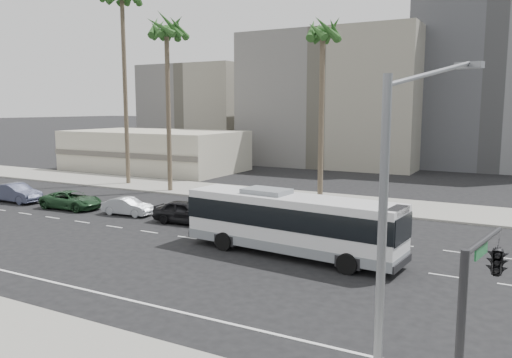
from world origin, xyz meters
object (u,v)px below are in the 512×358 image
Objects in this scene: palm_near at (323,37)px; palm_mid at (167,35)px; car_c at (72,200)px; car_d at (16,193)px; car_b at (128,206)px; city_bus at (291,222)px; car_a at (186,212)px; traffic_signal at (494,262)px; streetlight_corner at (394,224)px.

palm_mid reaches higher than palm_near.
palm_mid is (1.71, 10.30, 13.82)m from car_c.
car_d is 19.08m from palm_mid.
car_d is at bearing 87.68° from car_b.
city_bus is 0.77× the size of palm_mid.
car_a is at bearing -116.73° from palm_near.
car_c is 34.48m from traffic_signal.
city_bus is 15.68m from traffic_signal.
palm_near is (16.55, 11.16, 12.81)m from car_c.
streetlight_corner is (17.80, -15.90, 4.37)m from car_a.
car_d is 0.30× the size of palm_mid.
car_c is at bearing -146.01° from palm_near.
streetlight_corner is at bearing -122.43° from car_c.
palm_mid reaches higher than car_b.
car_c is at bearing 176.05° from city_bus.
car_c is 6.39m from car_d.
palm_mid is (-18.78, 13.63, 12.69)m from city_bus.
city_bus reaches higher than car_b.
palm_mid reaches higher than traffic_signal.
traffic_signal is 39.85m from palm_mid.
car_c is at bearing 86.71° from car_a.
palm_near is at bearing -59.75° from car_c.
traffic_signal is at bearing -130.75° from car_a.
streetlight_corner is (23.30, -16.10, 4.52)m from car_b.
car_a is 0.29× the size of palm_mid.
city_bus is 2.56× the size of car_d.
streetlight_corner is (8.31, -12.43, 3.33)m from city_bus.
car_d reaches higher than car_c.
car_c is (-5.50, -0.34, 0.06)m from car_b.
traffic_signal is (2.17, 1.02, -0.89)m from streetlight_corner.
car_d is 38.73m from streetlight_corner.
palm_mid is at bearing -37.65° from car_d.
car_d is 0.53× the size of streetlight_corner.
car_c is 1.05× the size of car_d.
streetlight_corner is at bearing -129.46° from car_b.
car_a is at bearing -96.89° from car_b.
car_d reaches higher than car_b.
palm_mid reaches higher than car_d.
city_bus reaches higher than car_d.
car_b is 20.11m from palm_near.
car_d is at bearing 174.40° from streetlight_corner.
palm_mid is at bearing 16.03° from car_b.
palm_mid is (-14.84, -0.85, 1.01)m from palm_near.
car_d is 0.94× the size of traffic_signal.
palm_mid is at bearing 38.41° from car_a.
car_c is 23.71m from palm_near.
car_c is 0.34× the size of palm_near.
car_b is at bearing 159.53° from traffic_signal.
palm_near is (-14.41, 25.90, 9.24)m from traffic_signal.
palm_mid is (-29.25, 25.05, 10.25)m from traffic_signal.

